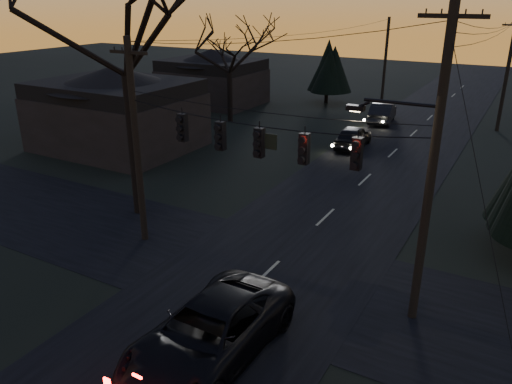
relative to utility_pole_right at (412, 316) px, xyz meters
The scene contains 15 objects.
main_road 11.41m from the utility_pole_right, 118.81° to the left, with size 8.00×120.00×0.02m, color black.
cross_road 5.50m from the utility_pole_right, behind, with size 60.00×7.00×0.02m, color black.
utility_pole_right is the anchor object (origin of this frame).
utility_pole_left 11.50m from the utility_pole_right, behind, with size 1.80×0.30×8.50m, color black, non-canonical shape.
utility_pole_far_r 28.00m from the utility_pole_right, 90.00° to the left, with size 1.80×0.30×8.50m, color black, non-canonical shape.
utility_pole_far_l 37.79m from the utility_pole_right, 107.72° to the left, with size 0.30×0.30×8.00m, color black, non-canonical shape.
span_signal_assembly 7.76m from the utility_pole_right, behind, with size 11.50×0.44×1.61m.
bare_tree_left 16.67m from the utility_pole_right, behind, with size 10.29×10.29×13.21m.
bare_tree_dist 28.98m from the utility_pole_right, 134.42° to the left, with size 6.81×6.81×8.08m.
evergreen_dist 35.60m from the utility_pole_right, 116.58° to the left, with size 3.69×3.69×5.40m.
house_left_near 24.78m from the utility_pole_right, 156.04° to the left, with size 10.00×8.00×5.60m.
house_left_far 36.51m from the utility_pole_right, 134.44° to the left, with size 9.00×7.00×5.20m.
suv_near 6.83m from the utility_pole_right, 133.88° to the right, with size 2.82×6.11×1.70m, color black.
sedan_oncoming_a 19.82m from the utility_pole_right, 114.88° to the left, with size 1.83×4.54×1.55m, color black.
sedan_oncoming_b 27.66m from the utility_pole_right, 108.28° to the left, with size 1.72×4.92×1.62m, color black.
Camera 1 is at (7.81, -4.59, 9.90)m, focal length 35.00 mm.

